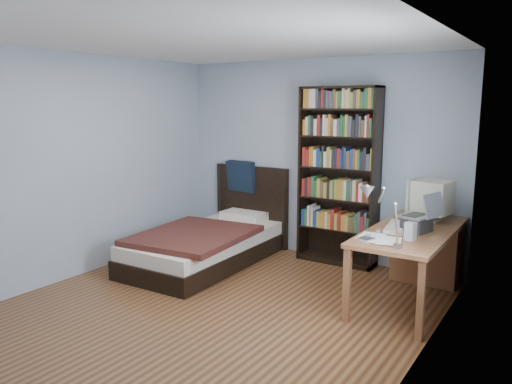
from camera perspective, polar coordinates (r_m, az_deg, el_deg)
room at (r=4.60m, az=-4.56°, el=1.42°), size 4.20×4.24×2.50m
desk at (r=5.66m, az=18.57°, el=-6.07°), size 0.75×1.73×0.73m
crt_monitor at (r=5.52m, az=19.31°, el=-0.61°), size 0.43×0.40×0.43m
laptop at (r=5.02m, az=18.09°, el=-3.15°), size 0.38×0.37×0.39m
desk_lamp at (r=4.03m, az=13.14°, el=-0.79°), size 0.22×0.49×0.59m
keyboard at (r=5.10m, az=15.89°, el=-3.89°), size 0.27×0.53×0.05m
speaker at (r=4.70m, az=17.24°, el=-4.30°), size 0.10×0.10×0.17m
soda_can at (r=5.35m, az=17.17°, el=-2.86°), size 0.06×0.06×0.11m
mouse at (r=5.42m, az=18.18°, el=-3.20°), size 0.06×0.10×0.03m
phone_silver at (r=4.96m, az=13.76°, el=-4.25°), size 0.08×0.10×0.02m
phone_grey at (r=4.72m, az=12.63°, el=-4.91°), size 0.06×0.10×0.02m
external_drive at (r=4.59m, az=12.47°, el=-5.32°), size 0.14×0.14×0.02m
bookshelf at (r=6.11m, az=9.41°, el=1.79°), size 0.97×0.30×2.15m
bed at (r=6.27m, az=-5.24°, el=-5.63°), size 1.27×2.20×1.16m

